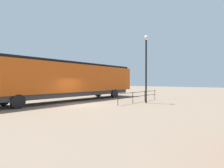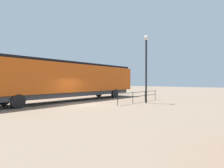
% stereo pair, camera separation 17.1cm
% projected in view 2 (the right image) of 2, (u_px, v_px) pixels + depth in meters
% --- Properties ---
extents(ground_plane, '(120.00, 120.00, 0.00)m').
position_uv_depth(ground_plane, '(81.00, 104.00, 16.52)').
color(ground_plane, '#84705B').
extents(locomotive, '(3.13, 18.65, 4.11)m').
position_uv_depth(locomotive, '(74.00, 79.00, 19.94)').
color(locomotive, '#D15114').
rests_on(locomotive, ground_plane).
extents(lamp_post, '(0.45, 0.45, 6.50)m').
position_uv_depth(lamp_post, '(146.00, 59.00, 17.54)').
color(lamp_post, black).
rests_on(lamp_post, ground_plane).
extents(platform_fence, '(0.05, 7.16, 1.10)m').
position_uv_depth(platform_fence, '(139.00, 95.00, 18.41)').
color(platform_fence, black).
rests_on(platform_fence, ground_plane).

